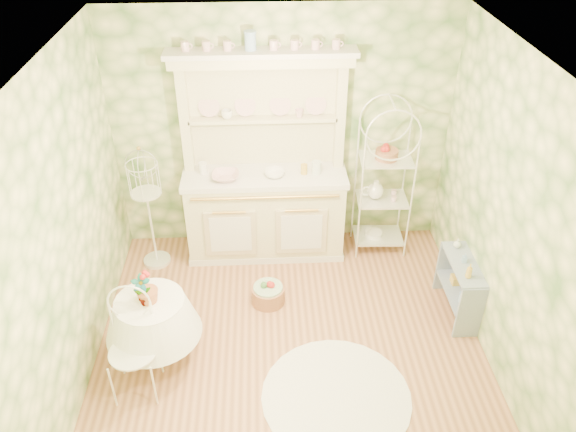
{
  "coord_description": "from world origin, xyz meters",
  "views": [
    {
      "loc": [
        -0.21,
        -3.67,
        3.98
      ],
      "look_at": [
        0.0,
        0.5,
        1.15
      ],
      "focal_mm": 35.0,
      "sensor_mm": 36.0,
      "label": 1
    }
  ],
  "objects_px": {
    "kitchen_dresser": "(264,162)",
    "side_shelf": "(459,289)",
    "round_table": "(154,327)",
    "floor_basket": "(268,294)",
    "bakers_rack": "(384,182)",
    "birdcage_stand": "(148,205)",
    "cafe_chair": "(133,351)"
  },
  "relations": [
    {
      "from": "kitchen_dresser",
      "to": "round_table",
      "type": "relative_size",
      "value": 2.86
    },
    {
      "from": "side_shelf",
      "to": "round_table",
      "type": "bearing_deg",
      "value": -166.79
    },
    {
      "from": "bakers_rack",
      "to": "birdcage_stand",
      "type": "height_order",
      "value": "bakers_rack"
    },
    {
      "from": "kitchen_dresser",
      "to": "side_shelf",
      "type": "bearing_deg",
      "value": -30.69
    },
    {
      "from": "side_shelf",
      "to": "round_table",
      "type": "relative_size",
      "value": 0.85
    },
    {
      "from": "cafe_chair",
      "to": "floor_basket",
      "type": "bearing_deg",
      "value": 42.76
    },
    {
      "from": "bakers_rack",
      "to": "round_table",
      "type": "xyz_separation_m",
      "value": [
        -2.3,
        -1.6,
        -0.47
      ]
    },
    {
      "from": "bakers_rack",
      "to": "floor_basket",
      "type": "relative_size",
      "value": 6.01
    },
    {
      "from": "kitchen_dresser",
      "to": "cafe_chair",
      "type": "relative_size",
      "value": 2.49
    },
    {
      "from": "round_table",
      "to": "floor_basket",
      "type": "distance_m",
      "value": 1.28
    },
    {
      "from": "kitchen_dresser",
      "to": "floor_basket",
      "type": "distance_m",
      "value": 1.38
    },
    {
      "from": "round_table",
      "to": "side_shelf",
      "type": "bearing_deg",
      "value": 9.55
    },
    {
      "from": "bakers_rack",
      "to": "side_shelf",
      "type": "relative_size",
      "value": 2.54
    },
    {
      "from": "kitchen_dresser",
      "to": "cafe_chair",
      "type": "distance_m",
      "value": 2.34
    },
    {
      "from": "kitchen_dresser",
      "to": "birdcage_stand",
      "type": "xyz_separation_m",
      "value": [
        -1.24,
        -0.17,
        -0.38
      ]
    },
    {
      "from": "kitchen_dresser",
      "to": "side_shelf",
      "type": "distance_m",
      "value": 2.35
    },
    {
      "from": "cafe_chair",
      "to": "birdcage_stand",
      "type": "height_order",
      "value": "birdcage_stand"
    },
    {
      "from": "bakers_rack",
      "to": "floor_basket",
      "type": "bearing_deg",
      "value": -143.29
    },
    {
      "from": "side_shelf",
      "to": "round_table",
      "type": "height_order",
      "value": "round_table"
    },
    {
      "from": "birdcage_stand",
      "to": "cafe_chair",
      "type": "bearing_deg",
      "value": -86.56
    },
    {
      "from": "round_table",
      "to": "floor_basket",
      "type": "relative_size",
      "value": 2.77
    },
    {
      "from": "cafe_chair",
      "to": "side_shelf",
      "type": "bearing_deg",
      "value": 15.3
    },
    {
      "from": "birdcage_stand",
      "to": "round_table",
      "type": "bearing_deg",
      "value": -81.07
    },
    {
      "from": "round_table",
      "to": "birdcage_stand",
      "type": "distance_m",
      "value": 1.5
    },
    {
      "from": "bakers_rack",
      "to": "side_shelf",
      "type": "xyz_separation_m",
      "value": [
        0.59,
        -1.11,
        -0.58
      ]
    },
    {
      "from": "birdcage_stand",
      "to": "side_shelf",
      "type": "bearing_deg",
      "value": -16.9
    },
    {
      "from": "bakers_rack",
      "to": "birdcage_stand",
      "type": "xyz_separation_m",
      "value": [
        -2.53,
        -0.17,
        -0.11
      ]
    },
    {
      "from": "kitchen_dresser",
      "to": "round_table",
      "type": "height_order",
      "value": "kitchen_dresser"
    },
    {
      "from": "round_table",
      "to": "birdcage_stand",
      "type": "bearing_deg",
      "value": 98.93
    },
    {
      "from": "round_table",
      "to": "floor_basket",
      "type": "height_order",
      "value": "round_table"
    },
    {
      "from": "kitchen_dresser",
      "to": "birdcage_stand",
      "type": "height_order",
      "value": "kitchen_dresser"
    },
    {
      "from": "kitchen_dresser",
      "to": "bakers_rack",
      "type": "bearing_deg",
      "value": -0.09
    }
  ]
}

